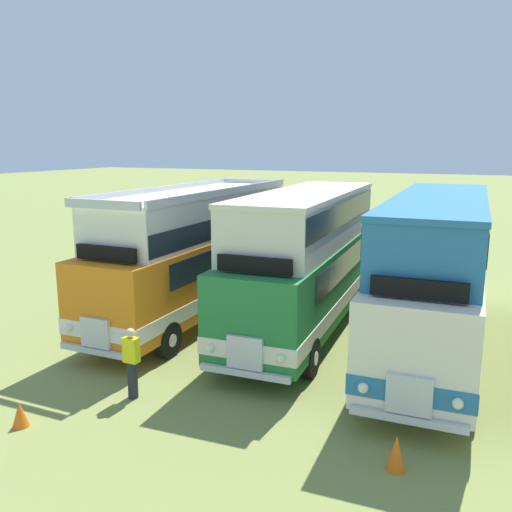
# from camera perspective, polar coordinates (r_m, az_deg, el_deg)

# --- Properties ---
(bus_first_in_row) EXTENTS (2.62, 10.62, 4.52)m
(bus_first_in_row) POSITION_cam_1_polar(r_m,az_deg,el_deg) (18.78, -6.13, 0.68)
(bus_first_in_row) COLOR orange
(bus_first_in_row) RESTS_ON ground
(bus_second_in_row) EXTENTS (3.00, 9.99, 4.49)m
(bus_second_in_row) POSITION_cam_1_polar(r_m,az_deg,el_deg) (17.14, 5.23, 0.01)
(bus_second_in_row) COLOR #237538
(bus_second_in_row) RESTS_ON ground
(bus_third_in_row) EXTENTS (2.91, 11.40, 4.49)m
(bus_third_in_row) POSITION_cam_1_polar(r_m,az_deg,el_deg) (16.38, 18.39, -1.07)
(bus_third_in_row) COLOR silver
(bus_third_in_row) RESTS_ON ground
(cone_near_end) EXTENTS (0.36, 0.36, 0.70)m
(cone_near_end) POSITION_cam_1_polar(r_m,az_deg,el_deg) (10.92, 14.54, -19.41)
(cone_near_end) COLOR orange
(cone_near_end) RESTS_ON ground
(cone_mid_row) EXTENTS (0.36, 0.36, 0.56)m
(cone_mid_row) POSITION_cam_1_polar(r_m,az_deg,el_deg) (13.03, -23.57, -15.02)
(cone_mid_row) COLOR orange
(cone_mid_row) RESTS_ON ground
(marshal_person) EXTENTS (0.36, 0.24, 1.73)m
(marshal_person) POSITION_cam_1_polar(r_m,az_deg,el_deg) (13.30, -12.94, -10.86)
(marshal_person) COLOR #23232D
(marshal_person) RESTS_ON ground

